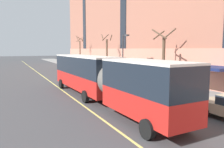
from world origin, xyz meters
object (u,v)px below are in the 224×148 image
at_px(parked_car_navy_1, 71,65).
at_px(street_tree_far_uptown, 107,53).
at_px(street_tree_far_downtown, 80,51).
at_px(street_lamp, 124,52).
at_px(parked_car_red_0, 129,80).
at_px(street_tree_mid_block, 163,57).
at_px(parked_car_darkgray_7, 169,91).
at_px(parked_car_white_6, 105,74).
at_px(city_bus, 100,76).
at_px(parked_car_navy_2, 85,69).

relative_size(parked_car_navy_1, street_tree_far_uptown, 0.69).
bearing_deg(street_tree_far_downtown, street_lamp, -93.85).
distance_m(parked_car_red_0, street_tree_mid_block, 4.67).
xyz_separation_m(parked_car_darkgray_7, street_tree_mid_block, (3.47, 5.15, 2.66)).
distance_m(parked_car_white_6, parked_car_darkgray_7, 13.60).
relative_size(city_bus, street_tree_mid_block, 2.91).
xyz_separation_m(parked_car_darkgray_7, street_tree_far_uptown, (3.48, 20.29, 2.78)).
height_order(city_bus, street_tree_mid_block, street_tree_mid_block).
height_order(parked_car_navy_2, street_lamp, street_lamp).
distance_m(parked_car_navy_2, street_tree_mid_block, 17.72).
xyz_separation_m(parked_car_red_0, street_tree_mid_block, (3.31, -1.94, 2.66)).
distance_m(city_bus, parked_car_navy_2, 21.11).
distance_m(parked_car_darkgray_7, street_lamp, 11.88).
bearing_deg(parked_car_white_6, parked_car_navy_2, 89.61).
distance_m(city_bus, parked_car_navy_1, 30.41).
bearing_deg(parked_car_navy_2, street_tree_far_downtown, 75.81).
xyz_separation_m(parked_car_white_6, street_tree_mid_block, (3.36, -8.45, 2.66)).
bearing_deg(street_lamp, street_tree_mid_block, -75.24).
distance_m(city_bus, street_tree_far_uptown, 20.35).
xyz_separation_m(parked_car_navy_1, parked_car_white_6, (-0.06, -18.32, -0.00)).
distance_m(parked_car_white_6, street_lamp, 4.27).
height_order(parked_car_navy_2, street_tree_mid_block, street_tree_mid_block).
bearing_deg(parked_car_red_0, street_tree_far_downtown, 83.34).
relative_size(parked_car_navy_1, parked_car_navy_2, 0.98).
distance_m(parked_car_darkgray_7, street_tree_far_uptown, 20.77).
bearing_deg(parked_car_navy_2, parked_car_darkgray_7, -90.45).
bearing_deg(street_tree_far_downtown, parked_car_white_6, -98.75).
height_order(parked_car_darkgray_7, street_tree_mid_block, street_tree_mid_block).
bearing_deg(street_tree_far_downtown, parked_car_red_0, -96.66).
relative_size(parked_car_red_0, parked_car_white_6, 1.01).
height_order(parked_car_red_0, parked_car_navy_1, same).
height_order(parked_car_navy_1, street_tree_far_uptown, street_tree_far_uptown).
bearing_deg(street_lamp, street_tree_far_downtown, 86.15).
relative_size(parked_car_navy_1, parked_car_white_6, 0.99).
relative_size(parked_car_white_6, street_tree_far_uptown, 0.70).
bearing_deg(parked_car_white_6, street_lamp, -52.87).
xyz_separation_m(parked_car_white_6, street_tree_far_uptown, (3.36, 6.69, 2.78)).
height_order(street_tree_far_uptown, street_tree_far_downtown, street_tree_far_downtown).
bearing_deg(parked_car_red_0, city_bus, -138.20).
bearing_deg(parked_car_navy_2, parked_car_white_6, -90.39).
xyz_separation_m(parked_car_red_0, parked_car_navy_2, (0.01, 15.27, -0.00)).
bearing_deg(parked_car_navy_1, street_tree_far_downtown, 46.59).
relative_size(parked_car_navy_2, street_tree_far_downtown, 0.65).
xyz_separation_m(street_tree_mid_block, street_tree_far_uptown, (0.01, 15.14, 0.12)).
bearing_deg(parked_car_red_0, street_tree_far_uptown, 75.91).
bearing_deg(parked_car_white_6, parked_car_navy_1, 89.80).
xyz_separation_m(city_bus, parked_car_white_6, (5.57, 11.53, -1.35)).
height_order(city_bus, street_tree_far_downtown, street_tree_far_downtown).
xyz_separation_m(parked_car_darkgray_7, street_tree_far_downtown, (3.47, 35.40, 3.04)).
height_order(street_tree_far_uptown, street_lamp, street_tree_far_uptown).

